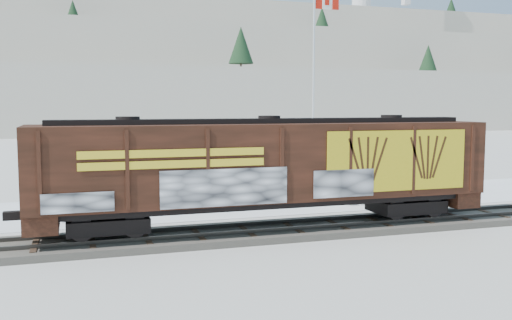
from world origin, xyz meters
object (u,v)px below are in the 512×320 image
object	(u,v)px
hopper_railcar	(269,165)
car_silver	(94,202)
car_dark	(448,179)
car_white	(378,187)
flagpole	(315,110)

from	to	relation	value
hopper_railcar	car_silver	bearing A→B (deg)	137.73
car_silver	car_dark	xyz separation A→B (m)	(21.53, 2.21, -0.01)
car_white	car_dark	world-z (taller)	car_white
car_white	car_silver	bearing A→B (deg)	87.33
flagpole	car_dark	world-z (taller)	flagpole
flagpole	car_dark	distance (m)	9.99
hopper_railcar	car_white	xyz separation A→B (m)	(8.29, 5.70, -2.05)
car_silver	car_white	size ratio (longest dim) A/B	0.81
car_silver	car_white	world-z (taller)	car_white
hopper_railcar	flagpole	size ratio (longest dim) A/B	1.43
flagpole	car_silver	world-z (taller)	flagpole
flagpole	car_white	world-z (taller)	flagpole
hopper_railcar	car_silver	xyz separation A→B (m)	(-6.74, 6.12, -2.18)
car_white	car_dark	xyz separation A→B (m)	(6.51, 2.63, -0.14)
hopper_railcar	car_silver	size ratio (longest dim) A/B	4.80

